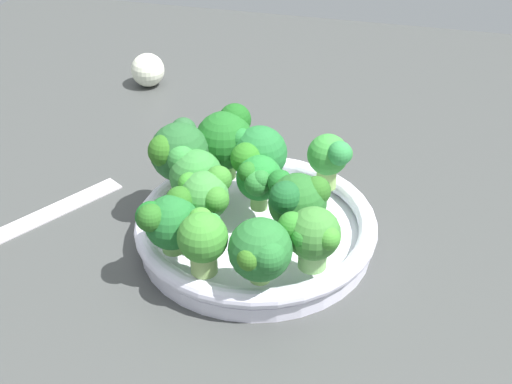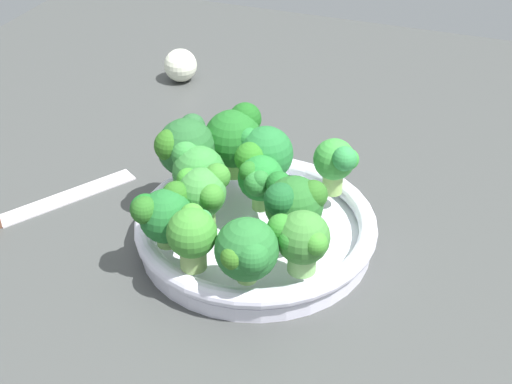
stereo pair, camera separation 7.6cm
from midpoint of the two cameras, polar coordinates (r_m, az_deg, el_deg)
The scene contains 15 objects.
ground_plane at distance 83.98cm, azimuth 2.95°, elevation -3.04°, with size 130.00×130.00×2.50cm, color #3E403F.
bowl at distance 78.90cm, azimuth 2.76°, elevation -2.98°, with size 26.19×26.19×3.69cm.
broccoli_floret_0 at distance 79.95cm, azimuth 9.07°, elevation 2.30°, with size 4.97×5.07×6.71cm.
broccoli_floret_1 at distance 73.11cm, azimuth 5.90°, elevation -0.96°, with size 6.23×6.69×6.80cm.
broccoli_floret_2 at distance 82.18cm, azimuth 0.94°, elevation 4.30°, with size 7.20×6.60×8.28cm.
broccoli_floret_3 at distance 73.53cm, azimuth -1.22°, elevation -0.15°, with size 5.51×5.72×6.98cm.
broccoli_floret_4 at distance 67.11cm, azimuth 2.52°, elevation -4.77°, with size 6.30×6.07×6.65cm.
broccoli_floret_5 at distance 77.62cm, azimuth -1.92°, elevation 1.72°, with size 5.74×6.17×7.03cm.
broccoli_floret_6 at distance 76.49cm, azimuth 3.11°, elevation 0.90°, with size 5.61×4.93×6.28cm.
broccoli_floret_7 at distance 68.60cm, azimuth 6.70°, elevation -3.80°, with size 5.21×6.14×6.56cm.
broccoli_floret_8 at distance 80.12cm, azimuth -2.91°, elevation 3.47°, with size 6.87×6.53×8.13cm.
broccoli_floret_9 at distance 79.88cm, azimuth 3.05°, elevation 2.91°, with size 7.20×6.09×7.43cm.
broccoli_floret_10 at distance 71.87cm, azimuth -4.31°, elevation -1.79°, with size 6.13×6.07×6.33cm.
broccoli_floret_11 at distance 68.83cm, azimuth -1.85°, elevation -3.37°, with size 5.21×4.88×6.51cm.
garlic_bulb at distance 114.20cm, azimuth -4.03°, elevation 9.83°, with size 5.10×5.10×5.10cm, color white.
Camera 2 is at (62.98, 22.87, 49.50)cm, focal length 51.04 mm.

